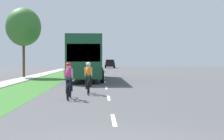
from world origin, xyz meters
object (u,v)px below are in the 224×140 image
bus_dark_green (87,57)px  pickup_maroon (93,65)px  cyclist_lead (69,80)px  sedan_red (94,66)px  cyclist_trailing (88,78)px  street_tree_near (23,27)px  suv_black (110,64)px

bus_dark_green → pickup_maroon: bearing=90.2°
cyclist_lead → bus_dark_green: size_ratio=0.15×
bus_dark_green → sedan_red: (0.28, 18.94, -1.21)m
cyclist_trailing → sedan_red: cyclist_trailing is taller
bus_dark_green → street_tree_near: 7.81m
bus_dark_green → cyclist_trailing: bearing=-87.3°
cyclist_trailing → suv_black: size_ratio=0.37×
cyclist_lead → pickup_maroon: (0.15, 41.64, 0.02)m
bus_dark_green → sedan_red: size_ratio=2.70×
street_tree_near → pickup_maroon: bearing=76.0°
cyclist_lead → suv_black: (3.45, 53.82, 0.14)m
cyclist_lead → pickup_maroon: bearing=89.8°
sedan_red → suv_black: bearing=82.3°
suv_black → bus_dark_green: bearing=-94.5°
suv_black → cyclist_lead: bearing=-93.7°
bus_dark_green → sedan_red: bearing=89.2°
suv_black → cyclist_trailing: bearing=-93.0°
sedan_red → street_tree_near: (-6.52, -15.23, 4.09)m
pickup_maroon → sedan_red: bearing=-87.7°
street_tree_near → suv_black: bearing=75.6°
cyclist_trailing → cyclist_lead: bearing=-111.0°
sedan_red → suv_black: (2.93, 21.60, 0.18)m
cyclist_lead → cyclist_trailing: same height
cyclist_trailing → sedan_red: 30.21m
cyclist_trailing → pickup_maroon: bearing=90.9°
bus_dark_green → suv_black: (3.20, 40.54, -1.03)m
pickup_maroon → cyclist_trailing: bearing=-89.1°
cyclist_trailing → bus_dark_green: bearing=92.7°
cyclist_lead → cyclist_trailing: 2.15m
cyclist_trailing → suv_black: bearing=87.0°
bus_dark_green → pickup_maroon: (-0.09, 28.37, -1.15)m
pickup_maroon → suv_black: bearing=74.9°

